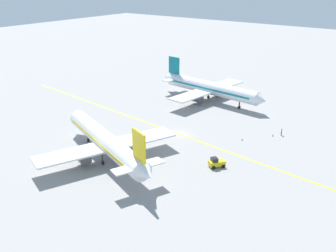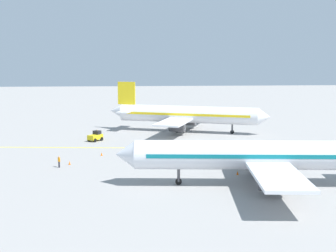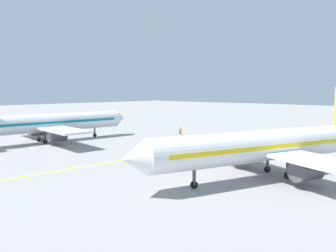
% 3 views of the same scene
% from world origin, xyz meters
% --- Properties ---
extents(ground_plane, '(400.00, 400.00, 0.00)m').
position_xyz_m(ground_plane, '(0.00, 0.00, 0.00)').
color(ground_plane, gray).
extents(apron_yellow_centreline, '(14.51, 119.21, 0.01)m').
position_xyz_m(apron_yellow_centreline, '(0.00, 0.00, 0.00)').
color(apron_yellow_centreline, yellow).
rests_on(apron_yellow_centreline, ground).
extents(airplane_at_gate, '(28.00, 34.20, 10.60)m').
position_xyz_m(airplane_at_gate, '(-18.75, 3.53, 3.71)').
color(airplane_at_gate, white).
rests_on(airplane_at_gate, ground).
extents(airplane_adjacent_stand, '(28.40, 35.54, 10.60)m').
position_xyz_m(airplane_adjacent_stand, '(25.28, 7.21, 3.71)').
color(airplane_adjacent_stand, silver).
rests_on(airplane_adjacent_stand, ground).
extents(baggage_tug_white, '(3.31, 2.99, 2.11)m').
position_xyz_m(baggage_tug_white, '(-8.76, -15.11, 0.90)').
color(baggage_tug_white, gold).
rests_on(baggage_tug_white, ground).
extents(ground_crew_worker, '(0.53, 0.36, 1.68)m').
position_xyz_m(ground_crew_worker, '(13.29, -18.89, 0.91)').
color(ground_crew_worker, '#23232D').
rests_on(ground_crew_worker, ground).
extents(traffic_cone_near_nose, '(0.32, 0.32, 0.55)m').
position_xyz_m(traffic_cone_near_nose, '(5.41, -13.24, 0.28)').
color(traffic_cone_near_nose, orange).
rests_on(traffic_cone_near_nose, ground).
extents(traffic_cone_mid_apron, '(0.32, 0.32, 0.55)m').
position_xyz_m(traffic_cone_mid_apron, '(11.63, -17.61, 0.28)').
color(traffic_cone_mid_apron, orange).
rests_on(traffic_cone_mid_apron, ground).
extents(traffic_cone_by_wingtip, '(0.32, 0.32, 0.55)m').
position_xyz_m(traffic_cone_by_wingtip, '(19.83, 5.72, 0.28)').
color(traffic_cone_by_wingtip, orange).
rests_on(traffic_cone_by_wingtip, ground).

